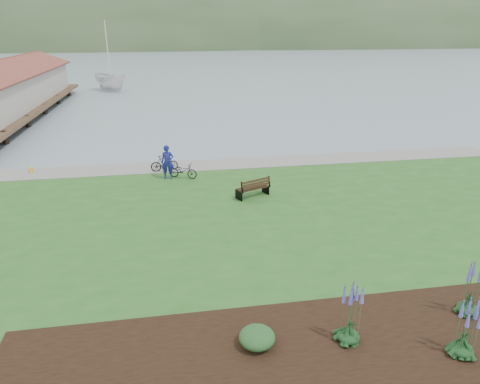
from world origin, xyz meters
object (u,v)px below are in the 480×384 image
object	(u,v)px
person	(167,159)
sailboat	(112,91)
park_bench	(254,187)
bicycle_a	(183,171)

from	to	relation	value
person	sailboat	xyz separation A→B (m)	(-7.28, 39.04, -1.53)
park_bench	person	size ratio (longest dim) A/B	0.81
person	bicycle_a	xyz separation A→B (m)	(0.82, -0.05, -0.69)
bicycle_a	sailboat	world-z (taller)	sailboat
person	bicycle_a	world-z (taller)	person
park_bench	person	bearing A→B (deg)	116.52
park_bench	sailboat	xyz separation A→B (m)	(-11.48, 42.60, -0.92)
person	sailboat	distance (m)	39.75
sailboat	person	bearing A→B (deg)	-118.95
park_bench	sailboat	size ratio (longest dim) A/B	0.06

